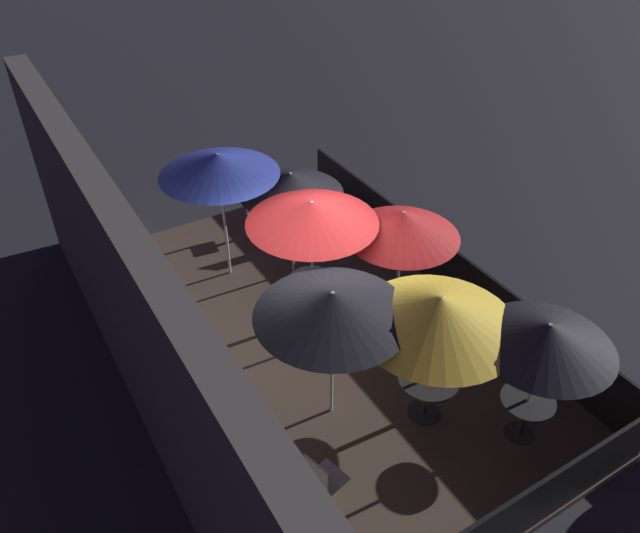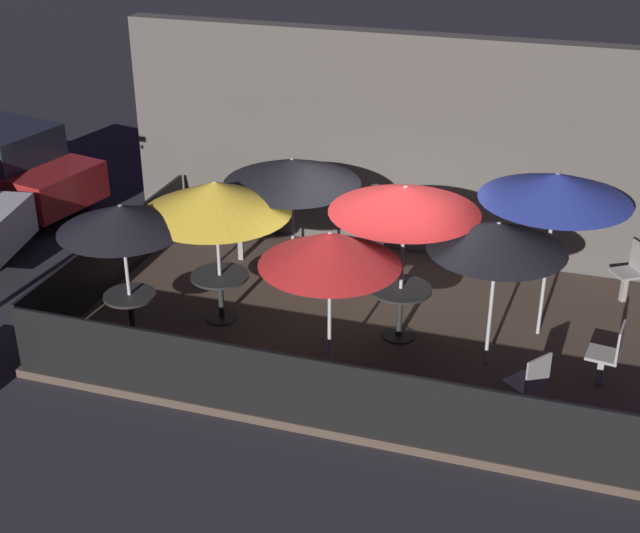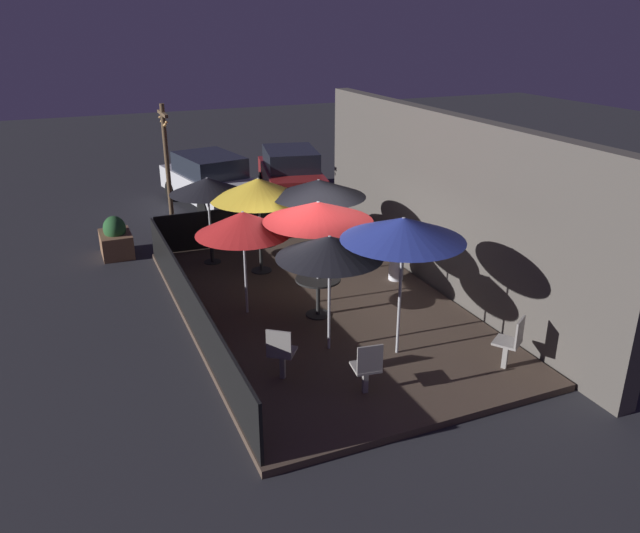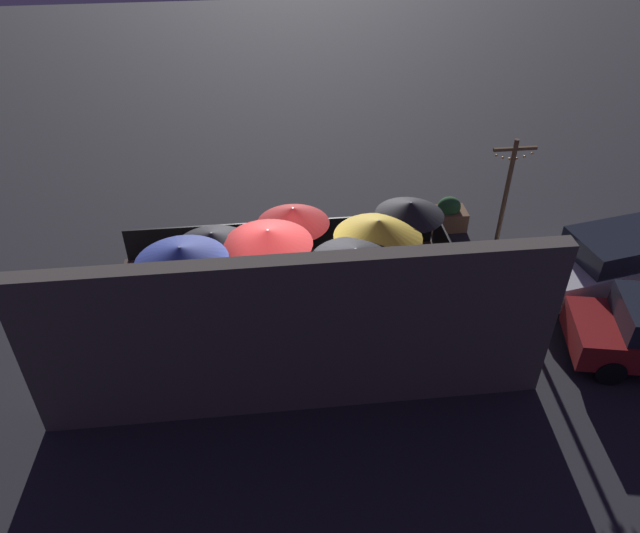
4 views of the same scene
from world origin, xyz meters
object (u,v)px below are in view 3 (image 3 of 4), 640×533
object	(u,v)px
patio_umbrella_0	(258,189)
dining_table_0	(261,247)
patio_chair_0	(367,367)
patron_0	(397,252)
parked_car_1	(291,173)
patio_umbrella_4	(403,229)
light_post	(167,164)
patio_umbrella_1	(318,211)
parked_car_0	(210,180)
patio_umbrella_2	(207,186)
patio_umbrella_3	(319,188)
patio_chair_2	(511,341)
planter_box	(116,239)
patio_chair_1	(281,352)
dining_table_2	(211,240)
patio_chair_3	(332,231)
dining_table_1	(318,286)
patio_umbrella_6	(243,223)
patio_umbrella_5	(330,247)

from	to	relation	value
patio_umbrella_0	dining_table_0	world-z (taller)	patio_umbrella_0
patio_umbrella_0	patio_chair_0	xyz separation A→B (m)	(5.42, -0.09, -1.44)
patron_0	parked_car_1	bearing A→B (deg)	-178.66
patio_umbrella_4	light_post	xyz separation A→B (m)	(-8.06, -2.31, -0.39)
patio_umbrella_1	parked_car_0	size ratio (longest dim) A/B	0.52
patio_umbrella_2	parked_car_0	xyz separation A→B (m)	(-5.04, 1.23, -1.13)
patio_umbrella_0	patio_umbrella_4	distance (m)	4.60
patio_chair_0	parked_car_0	distance (m)	11.45
patron_0	parked_car_0	xyz separation A→B (m)	(-7.65, -2.24, 0.09)
patio_umbrella_3	parked_car_0	world-z (taller)	patio_umbrella_3
parked_car_1	light_post	bearing A→B (deg)	-49.80
patio_umbrella_3	patio_chair_2	xyz separation A→B (m)	(4.94, 1.29, -1.49)
patio_umbrella_3	planter_box	distance (m)	5.52
patio_umbrella_2	parked_car_0	bearing A→B (deg)	166.29
patio_chair_1	light_post	distance (m)	8.22
dining_table_2	patio_chair_2	distance (m)	7.41
patio_umbrella_2	patio_chair_2	bearing A→B (deg)	26.39
patio_umbrella_0	light_post	distance (m)	3.82
patio_umbrella_2	parked_car_1	world-z (taller)	patio_umbrella_2
patio_umbrella_3	dining_table_2	world-z (taller)	patio_umbrella_3
patio_umbrella_4	dining_table_0	xyz separation A→B (m)	(-4.48, -0.98, -1.67)
patio_chair_2	patio_chair_3	bearing A→B (deg)	-30.59
patio_umbrella_4	planter_box	xyz separation A→B (m)	(-7.16, -3.87, -1.94)
patio_chair_1	patio_chair_3	size ratio (longest dim) A/B	0.98
patio_chair_0	patio_chair_1	size ratio (longest dim) A/B	0.96
parked_car_1	patio_umbrella_2	bearing A→B (deg)	-26.04
patio_umbrella_0	patron_0	bearing A→B (deg)	57.58
patio_chair_1	parked_car_1	bearing A→B (deg)	15.48
patio_umbrella_4	dining_table_0	size ratio (longest dim) A/B	2.90
dining_table_2	patron_0	bearing A→B (deg)	53.13
dining_table_2	patio_umbrella_0	bearing A→B (deg)	42.81
light_post	parked_car_1	bearing A→B (deg)	118.17
dining_table_1	parked_car_0	xyz separation A→B (m)	(-8.61, 0.03, 0.11)
dining_table_1	planter_box	distance (m)	6.17
patio_umbrella_6	patio_chair_3	bearing A→B (deg)	129.95
patio_umbrella_2	dining_table_1	xyz separation A→B (m)	(3.57, 1.20, -1.24)
dining_table_2	parked_car_1	distance (m)	6.22
dining_table_2	parked_car_1	xyz separation A→B (m)	(-4.89, 3.83, 0.18)
patio_chair_2	light_post	xyz separation A→B (m)	(-9.25, -3.72, 1.34)
patio_chair_0	patio_umbrella_5	bearing A→B (deg)	5.90
dining_table_1	patio_chair_1	size ratio (longest dim) A/B	0.93
patio_umbrella_1	dining_table_1	distance (m)	1.48
patio_umbrella_1	planter_box	xyz separation A→B (m)	(-5.28, -3.19, -1.79)
patio_chair_2	planter_box	bearing A→B (deg)	-1.98
patio_umbrella_5	patio_umbrella_0	bearing A→B (deg)	179.49
patio_umbrella_5	patio_chair_2	world-z (taller)	patio_umbrella_5
patio_umbrella_5	light_post	xyz separation A→B (m)	(-7.46, -1.29, -0.03)
patron_0	planter_box	size ratio (longest dim) A/B	1.30
dining_table_2	light_post	xyz separation A→B (m)	(-2.61, -0.42, 1.31)
patio_umbrella_0	dining_table_0	bearing A→B (deg)	0.00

